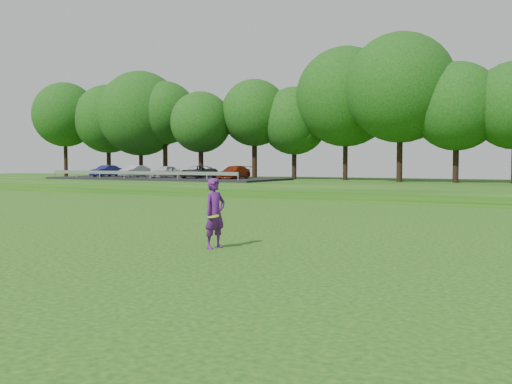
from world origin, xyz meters
The scene contains 6 objects.
ground centered at (0.00, 0.00, 0.00)m, with size 140.00×140.00×0.00m, color #15480D.
berm centered at (0.00, 34.00, 0.30)m, with size 130.00×30.00×0.60m, color #15480D.
walking_path centered at (0.00, 20.00, 0.02)m, with size 130.00×1.60×0.04m, color gray.
treeline centered at (0.00, 38.00, 8.10)m, with size 104.00×7.00×15.00m, color #0F410F, non-canonical shape.
parking_lot centered at (-23.47, 32.81, 1.03)m, with size 24.00×9.00×1.38m.
woman centered at (3.26, 0.88, 0.94)m, with size 0.59×0.77×1.88m.
Camera 1 is at (11.70, -11.78, 2.30)m, focal length 40.00 mm.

